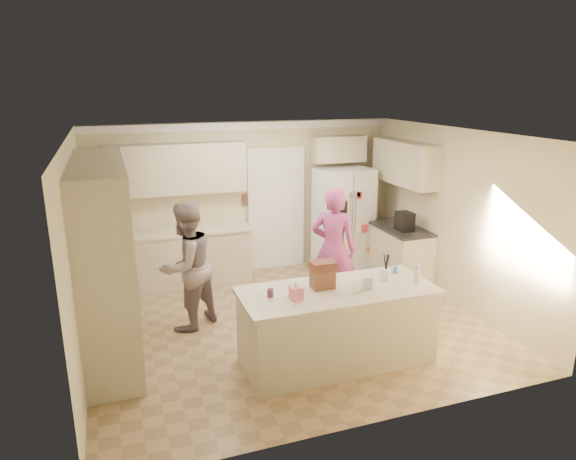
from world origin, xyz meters
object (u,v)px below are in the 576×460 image
object	(u,v)px
coffee_maker	(405,221)
teen_girl	(334,249)
utensil_crock	(386,275)
dollhouse_body	(323,279)
refrigerator	(343,219)
island_base	(337,327)
tissue_box	(296,293)
teen_boy	(187,266)

from	to	relation	value
coffee_maker	teen_girl	xyz separation A→B (m)	(-1.46, -0.46, -0.16)
utensil_crock	dollhouse_body	bearing A→B (deg)	176.42
coffee_maker	teen_girl	world-z (taller)	teen_girl
refrigerator	island_base	distance (m)	3.28
tissue_box	dollhouse_body	size ratio (longest dim) A/B	0.54
refrigerator	utensil_crock	bearing A→B (deg)	-111.65
refrigerator	island_base	xyz separation A→B (m)	(-1.44, -2.91, -0.46)
island_base	teen_boy	size ratio (longest dim) A/B	1.26
coffee_maker	teen_boy	world-z (taller)	teen_boy
coffee_maker	teen_girl	size ratio (longest dim) A/B	0.17
island_base	refrigerator	bearing A→B (deg)	63.67
teen_girl	teen_boy	bearing A→B (deg)	33.90
refrigerator	teen_girl	world-z (taller)	teen_girl
coffee_maker	teen_girl	bearing A→B (deg)	-162.37
tissue_box	utensil_crock	bearing A→B (deg)	7.13
island_base	tissue_box	distance (m)	0.79
refrigerator	teen_girl	size ratio (longest dim) A/B	0.99
dollhouse_body	teen_boy	distance (m)	1.96
island_base	utensil_crock	world-z (taller)	utensil_crock
utensil_crock	island_base	bearing A→B (deg)	-175.60
refrigerator	teen_boy	world-z (taller)	refrigerator
utensil_crock	teen_boy	distance (m)	2.60
refrigerator	utensil_crock	xyz separation A→B (m)	(-0.79, -2.86, 0.10)
island_base	dollhouse_body	size ratio (longest dim) A/B	8.46
tissue_box	teen_girl	distance (m)	1.92
refrigerator	teen_boy	distance (m)	3.27
refrigerator	dollhouse_body	distance (m)	3.23
coffee_maker	tissue_box	distance (m)	3.28
island_base	teen_girl	xyz separation A→B (m)	(0.59, 1.44, 0.47)
dollhouse_body	teen_boy	world-z (taller)	teen_boy
coffee_maker	utensil_crock	size ratio (longest dim) A/B	2.00
island_base	utensil_crock	xyz separation A→B (m)	(0.65, 0.05, 0.56)
island_base	teen_girl	size ratio (longest dim) A/B	1.22
island_base	utensil_crock	size ratio (longest dim) A/B	14.67
island_base	dollhouse_body	bearing A→B (deg)	146.31
teen_boy	teen_girl	distance (m)	2.11
utensil_crock	dollhouse_body	xyz separation A→B (m)	(-0.80, 0.05, 0.04)
refrigerator	coffee_maker	world-z (taller)	refrigerator
refrigerator	teen_boy	bearing A→B (deg)	-160.56
coffee_maker	tissue_box	xyz separation A→B (m)	(-2.60, -2.00, -0.07)
teen_girl	dollhouse_body	bearing A→B (deg)	96.36
dollhouse_body	teen_girl	distance (m)	1.54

